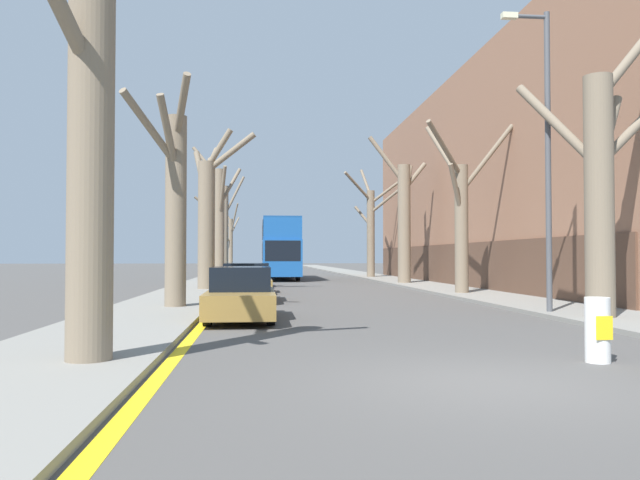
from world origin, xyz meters
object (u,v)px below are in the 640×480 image
(street_tree_left_5, at_px, (230,240))
(parked_car_0, at_px, (241,295))
(street_tree_left_0, at_px, (87,94))
(street_tree_left_3, at_px, (220,219))
(street_tree_left_1, at_px, (174,201))
(parked_car_2, at_px, (249,279))
(street_tree_left_2, at_px, (208,214))
(street_tree_right_0, at_px, (599,183))
(street_tree_right_1, at_px, (461,215))
(street_tree_left_4, at_px, (224,226))
(double_decker_bus, at_px, (280,246))
(traffic_bollard, at_px, (598,330))
(street_tree_right_2, at_px, (404,218))
(parked_car_3, at_px, (250,276))
(lamp_post, at_px, (545,146))
(street_tree_right_3, at_px, (371,226))
(parked_car_1, at_px, (246,283))

(street_tree_left_5, xyz_separation_m, parked_car_0, (2.35, -44.30, -2.65))
(street_tree_left_0, relative_size, street_tree_left_3, 0.92)
(street_tree_left_1, distance_m, parked_car_2, 9.68)
(parked_car_2, bearing_deg, street_tree_left_2, 138.06)
(street_tree_left_5, distance_m, street_tree_right_0, 47.01)
(street_tree_right_1, relative_size, parked_car_0, 1.68)
(street_tree_left_3, xyz_separation_m, street_tree_left_4, (-0.28, 10.18, 0.09))
(double_decker_bus, height_order, parked_car_0, double_decker_bus)
(double_decker_bus, distance_m, traffic_bollard, 37.08)
(street_tree_left_1, xyz_separation_m, street_tree_right_2, (11.22, 16.91, 0.60))
(street_tree_left_3, height_order, traffic_bollard, street_tree_left_3)
(street_tree_left_1, xyz_separation_m, street_tree_right_0, (11.38, -4.31, 0.20))
(street_tree_left_4, height_order, parked_car_3, street_tree_left_4)
(street_tree_left_0, bearing_deg, street_tree_right_0, 27.14)
(street_tree_left_1, relative_size, traffic_bollard, 6.90)
(parked_car_0, distance_m, traffic_bollard, 9.24)
(street_tree_left_4, bearing_deg, street_tree_left_5, 90.03)
(street_tree_left_5, bearing_deg, street_tree_left_4, -89.97)
(street_tree_left_5, bearing_deg, lamp_post, -76.19)
(street_tree_left_1, distance_m, street_tree_left_5, 41.25)
(parked_car_3, bearing_deg, street_tree_right_3, 55.63)
(parked_car_2, distance_m, traffic_bollard, 20.15)
(street_tree_left_3, distance_m, parked_car_3, 7.20)
(street_tree_right_1, distance_m, lamp_post, 9.37)
(street_tree_left_4, bearing_deg, parked_car_1, -85.05)
(street_tree_left_1, distance_m, street_tree_left_2, 10.83)
(street_tree_right_1, bearing_deg, street_tree_left_0, -124.05)
(street_tree_left_2, distance_m, lamp_post, 17.23)
(street_tree_left_3, height_order, parked_car_2, street_tree_left_3)
(street_tree_left_2, distance_m, street_tree_left_4, 19.93)
(parked_car_3, bearing_deg, street_tree_left_2, -117.91)
(street_tree_right_3, distance_m, parked_car_1, 26.00)
(parked_car_3, relative_size, lamp_post, 0.53)
(street_tree_left_3, relative_size, parked_car_0, 1.93)
(street_tree_right_1, height_order, traffic_bollard, street_tree_right_1)
(street_tree_left_2, distance_m, traffic_bollard, 22.72)
(street_tree_right_2, distance_m, street_tree_right_3, 10.98)
(street_tree_left_0, height_order, double_decker_bus, street_tree_left_0)
(street_tree_left_1, height_order, parked_car_2, street_tree_left_1)
(double_decker_bus, distance_m, parked_car_0, 29.72)
(street_tree_left_1, xyz_separation_m, street_tree_right_3, (11.23, 27.88, 0.65))
(street_tree_left_1, xyz_separation_m, street_tree_left_2, (0.15, 10.82, 0.35))
(street_tree_left_0, xyz_separation_m, parked_car_1, (2.09, 13.87, -3.40))
(street_tree_left_5, height_order, double_decker_bus, street_tree_left_5)
(street_tree_left_4, distance_m, double_decker_bus, 6.28)
(street_tree_left_3, bearing_deg, street_tree_right_2, -18.21)
(street_tree_left_0, height_order, traffic_bollard, street_tree_left_0)
(street_tree_left_4, bearing_deg, street_tree_right_0, -71.73)
(street_tree_left_0, xyz_separation_m, parked_car_2, (2.09, 19.14, -3.43))
(street_tree_left_4, bearing_deg, street_tree_left_2, -89.02)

